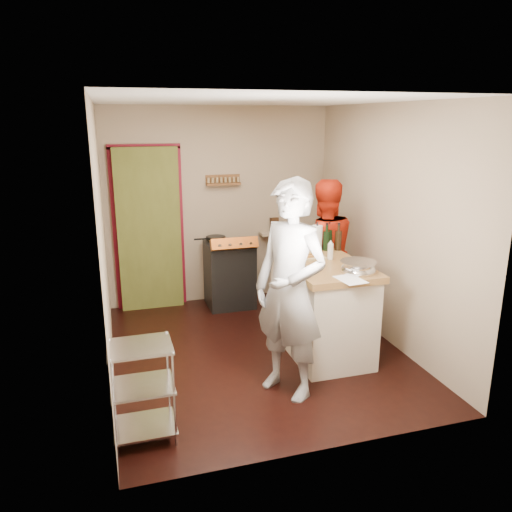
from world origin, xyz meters
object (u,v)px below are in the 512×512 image
(wire_shelving, at_px, (142,387))
(island, at_px, (322,305))
(person_stripe, at_px, (290,291))
(stove, at_px, (230,273))
(person_red, at_px, (323,253))

(wire_shelving, height_order, island, island)
(island, height_order, person_stripe, person_stripe)
(island, bearing_deg, wire_shelving, -152.13)
(stove, height_order, island, island)
(island, xyz_separation_m, person_red, (0.33, 0.75, 0.36))
(island, xyz_separation_m, person_stripe, (-0.63, -0.70, 0.46))
(person_red, bearing_deg, person_stripe, 58.66)
(island, relative_size, person_red, 0.82)
(stove, distance_m, person_stripe, 2.36)
(stove, relative_size, wire_shelving, 1.26)
(wire_shelving, distance_m, person_stripe, 1.47)
(wire_shelving, distance_m, island, 2.21)
(stove, xyz_separation_m, person_red, (0.95, -0.84, 0.43))
(stove, bearing_deg, wire_shelving, -116.85)
(wire_shelving, xyz_separation_m, person_red, (2.28, 1.78, 0.44))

